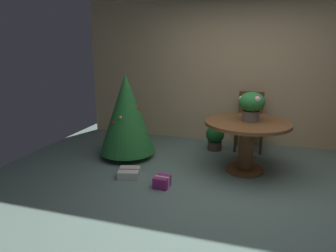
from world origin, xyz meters
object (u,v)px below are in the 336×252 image
Objects in this scene: gift_box_cream at (129,173)px; potted_plant at (215,137)px; gift_box_purple at (162,182)px; flower_vase at (252,104)px; wooden_chair_far at (250,118)px; holiday_tree at (127,114)px; round_dining_table at (247,135)px.

gift_box_cream is 1.75m from potted_plant.
flower_vase is at bearing 41.45° from gift_box_purple.
wooden_chair_far is 0.74× the size of holiday_tree.
flower_vase is 0.41× the size of wooden_chair_far.
flower_vase reaches higher than gift_box_cream.
holiday_tree is at bearing 178.47° from round_dining_table.
gift_box_purple is at bearing -138.55° from flower_vase.
flower_vase reaches higher than gift_box_purple.
round_dining_table reaches higher than potted_plant.
gift_box_cream is (-0.54, 0.19, -0.02)m from gift_box_purple.
holiday_tree is at bearing 115.37° from gift_box_cream.
holiday_tree is 1.57m from potted_plant.
round_dining_table is 1.19× the size of wooden_chair_far.
gift_box_cream is at bearing -123.44° from potted_plant.
wooden_chair_far is 2.10m from holiday_tree.
gift_box_purple is 0.48× the size of potted_plant.
gift_box_purple reaches higher than gift_box_cream.
holiday_tree reaches higher than round_dining_table.
round_dining_table is 0.43m from flower_vase.
potted_plant is at bearing 75.61° from gift_box_purple.
potted_plant is (0.42, 1.64, 0.16)m from gift_box_purple.
flower_vase is 1.14× the size of gift_box_cream.
round_dining_table is at bearing 23.47° from gift_box_cream.
round_dining_table is 0.88× the size of holiday_tree.
holiday_tree is at bearing -151.70° from wooden_chair_far.
flower_vase is 1.61m from gift_box_purple.
wooden_chair_far reaches higher than gift_box_purple.
potted_plant is (-0.58, 0.75, -0.74)m from flower_vase.
round_dining_table is at bearing -55.31° from potted_plant.
flower_vase is 1.08m from wooden_chair_far.
round_dining_table is 5.64× the size of gift_box_purple.
wooden_chair_far is at bearing 28.30° from holiday_tree.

